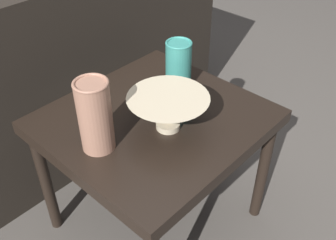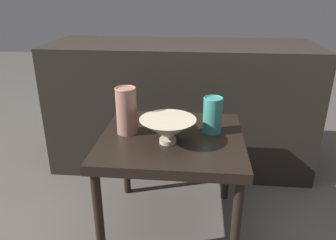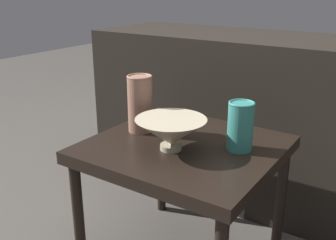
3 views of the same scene
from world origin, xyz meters
TOP-DOWN VIEW (x-y plane):
  - table at (0.00, 0.00)m, footprint 0.59×0.55m
  - couch_backdrop at (0.00, 0.62)m, footprint 1.49×0.50m
  - bowl at (-0.01, -0.06)m, footprint 0.22×0.22m
  - vase_textured_left at (-0.19, 0.02)m, footprint 0.09×0.09m
  - vase_colorful_right at (0.16, 0.06)m, footprint 0.08×0.08m

SIDE VIEW (x-z plane):
  - couch_backdrop at x=0.00m, z-range 0.00..0.73m
  - table at x=0.00m, z-range 0.18..0.63m
  - bowl at x=-0.01m, z-range 0.46..0.56m
  - vase_colorful_right at x=0.16m, z-range 0.46..0.61m
  - vase_textured_left at x=-0.19m, z-range 0.46..0.66m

